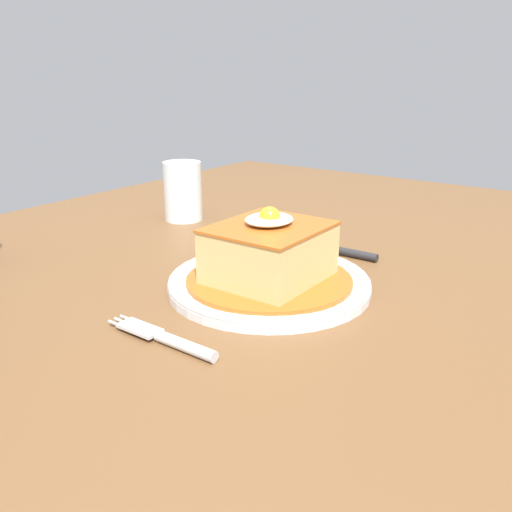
{
  "coord_description": "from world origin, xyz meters",
  "views": [
    {
      "loc": [
        -0.59,
        -0.45,
        1.01
      ],
      "look_at": [
        -0.06,
        -0.08,
        0.79
      ],
      "focal_mm": 38.52,
      "sensor_mm": 36.0,
      "label": 1
    }
  ],
  "objects_px": {
    "fork": "(170,340)",
    "knife": "(338,251)",
    "main_plate": "(269,283)",
    "drinking_glass": "(183,195)"
  },
  "relations": [
    {
      "from": "knife",
      "to": "main_plate",
      "type": "bearing_deg",
      "value": 177.96
    },
    {
      "from": "main_plate",
      "to": "fork",
      "type": "xyz_separation_m",
      "value": [
        -0.18,
        -0.0,
        -0.0
      ]
    },
    {
      "from": "main_plate",
      "to": "drinking_glass",
      "type": "relative_size",
      "value": 2.38
    },
    {
      "from": "main_plate",
      "to": "knife",
      "type": "distance_m",
      "value": 0.17
    },
    {
      "from": "main_plate",
      "to": "fork",
      "type": "distance_m",
      "value": 0.18
    },
    {
      "from": "main_plate",
      "to": "knife",
      "type": "xyz_separation_m",
      "value": [
        0.17,
        -0.01,
        -0.0
      ]
    },
    {
      "from": "fork",
      "to": "knife",
      "type": "bearing_deg",
      "value": -0.55
    },
    {
      "from": "drinking_glass",
      "to": "knife",
      "type": "bearing_deg",
      "value": -92.52
    },
    {
      "from": "knife",
      "to": "drinking_glass",
      "type": "xyz_separation_m",
      "value": [
        0.01,
        0.32,
        0.04
      ]
    },
    {
      "from": "fork",
      "to": "knife",
      "type": "relative_size",
      "value": 0.86
    }
  ]
}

